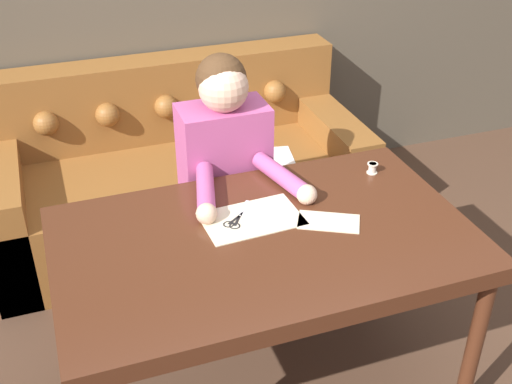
% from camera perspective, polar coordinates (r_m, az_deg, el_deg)
% --- Properties ---
extents(dining_table, '(1.50, 0.91, 0.78)m').
position_cam_1_polar(dining_table, '(2.35, 0.78, -5.30)').
color(dining_table, '#472314').
rests_on(dining_table, ground_plane).
extents(couch, '(2.00, 0.91, 0.91)m').
position_cam_1_polar(couch, '(3.61, -7.02, 1.37)').
color(couch, brown).
rests_on(couch, ground_plane).
extents(person, '(0.48, 0.62, 1.25)m').
position_cam_1_polar(person, '(2.85, -2.69, 0.32)').
color(person, '#33281E').
rests_on(person, ground_plane).
extents(pattern_paper_main, '(0.38, 0.25, 0.00)m').
position_cam_1_polar(pattern_paper_main, '(2.39, -0.38, -2.39)').
color(pattern_paper_main, beige).
rests_on(pattern_paper_main, dining_table).
extents(pattern_paper_offcut, '(0.26, 0.22, 0.00)m').
position_cam_1_polar(pattern_paper_offcut, '(2.39, 6.48, -2.64)').
color(pattern_paper_offcut, beige).
rests_on(pattern_paper_offcut, dining_table).
extents(scissors, '(0.17, 0.17, 0.01)m').
position_cam_1_polar(scissors, '(2.38, -1.74, -2.49)').
color(scissors, silver).
rests_on(scissors, dining_table).
extents(thread_spool, '(0.04, 0.04, 0.05)m').
position_cam_1_polar(thread_spool, '(2.72, 10.30, 2.10)').
color(thread_spool, beige).
rests_on(thread_spool, dining_table).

